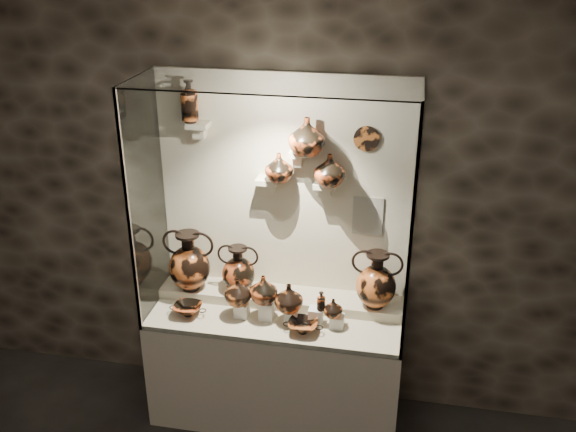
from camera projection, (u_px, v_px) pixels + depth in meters
The scene contains 36 objects.
wall_back at pixel (285, 191), 4.28m from camera, with size 5.00×0.02×3.20m, color black.
plinth at pixel (276, 367), 4.48m from camera, with size 1.70×0.60×0.80m, color beige.
front_tier at pixel (276, 317), 4.31m from camera, with size 1.68×0.58×0.03m, color #BBAD91.
rear_tier at pixel (281, 299), 4.45m from camera, with size 1.70×0.25×0.10m, color #BBAD91.
back_panel at pixel (285, 192), 4.27m from camera, with size 1.70×0.03×1.60m, color beige.
glass_front at pixel (264, 230), 3.72m from camera, with size 1.70×0.01×1.60m, color white.
glass_left at pixel (147, 200), 4.14m from camera, with size 0.01×0.60×1.60m, color white.
glass_right at pixel (412, 221), 3.84m from camera, with size 0.01×0.60×1.60m, color white.
glass_top at pixel (273, 83), 3.66m from camera, with size 1.70×0.60×0.01m, color white.
frame_post_left at pixel (129, 219), 3.88m from camera, with size 0.02×0.02×1.60m, color gray.
frame_post_right at pixel (410, 242), 3.58m from camera, with size 0.02×0.02×1.60m, color gray.
pedestal_a at pixel (242, 309), 4.28m from camera, with size 0.09×0.09×0.10m, color silver.
pedestal_b at pixel (267, 310), 4.24m from camera, with size 0.09×0.09×0.13m, color silver.
pedestal_c at pixel (292, 315), 4.22m from camera, with size 0.09×0.09×0.09m, color silver.
pedestal_d at pixel (316, 316), 4.19m from camera, with size 0.09×0.09×0.12m, color silver.
pedestal_e at pixel (337, 321), 4.17m from camera, with size 0.09×0.09×0.08m, color silver.
bracket_ul at pixel (198, 125), 4.11m from camera, with size 0.14×0.12×0.04m, color beige.
bracket_ca at pixel (267, 181), 4.18m from camera, with size 0.14×0.12×0.04m, color beige.
bracket_cb at pixel (298, 153), 4.06m from camera, with size 0.10×0.12×0.04m, color beige.
bracket_cc at pixel (325, 185), 4.11m from camera, with size 0.14×0.12×0.04m, color beige.
amphora_left at pixel (189, 261), 4.40m from camera, with size 0.34×0.34×0.43m, color #B95623, non-canonical shape.
amphora_mid at pixel (238, 269), 4.39m from camera, with size 0.27×0.27×0.34m, color #B3481F, non-canonical shape.
amphora_right at pixel (376, 280), 4.20m from camera, with size 0.32×0.32×0.40m, color #B95623, non-canonical shape.
jug_a at pixel (238, 292), 4.21m from camera, with size 0.18×0.18×0.19m, color #B95623.
jug_b at pixel (264, 289), 4.18m from camera, with size 0.19×0.19×0.19m, color #B3481F.
jug_c at pixel (289, 298), 4.15m from camera, with size 0.19×0.19×0.20m, color #B95623.
jug_e at pixel (333, 308), 4.12m from camera, with size 0.12×0.12×0.13m, color #B95623.
lekythos_small at pixel (321, 300), 4.11m from camera, with size 0.07×0.07×0.15m, color #B3481F, non-canonical shape.
kylix_left at pixel (188, 309), 4.29m from camera, with size 0.24×0.21×0.10m, color #B3481F, non-canonical shape.
kylix_right at pixel (303, 326), 4.11m from camera, with size 0.25×0.21×0.10m, color #B95623, non-canonical shape.
lekythos_tall at pixel (189, 99), 4.04m from camera, with size 0.12×0.12×0.30m, color #B95623, non-canonical shape.
ovoid_vase_a at pixel (279, 167), 4.08m from camera, with size 0.18×0.18×0.19m, color #B3481F.
ovoid_vase_b at pixel (307, 136), 3.94m from camera, with size 0.23×0.23×0.24m, color #B3481F.
ovoid_vase_c at pixel (330, 170), 4.01m from camera, with size 0.20×0.20×0.21m, color #B3481F.
wall_plate at pixel (367, 139), 3.99m from camera, with size 0.16×0.16×0.02m, color #AC5621.
info_placard at pixel (368, 216), 4.20m from camera, with size 0.20×0.01×0.26m, color beige.
Camera 1 is at (0.78, -1.39, 3.21)m, focal length 40.00 mm.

